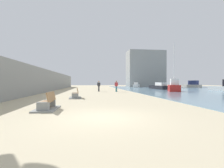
# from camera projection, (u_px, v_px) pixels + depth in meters

# --- Properties ---
(ground_plane) EXTENTS (120.00, 120.00, 0.00)m
(ground_plane) POSITION_uv_depth(u_px,v_px,m) (94.00, 92.00, 24.90)
(ground_plane) COLOR #C6B793
(seawall) EXTENTS (0.80, 64.00, 3.46)m
(seawall) POSITION_uv_depth(u_px,v_px,m) (42.00, 81.00, 23.91)
(seawall) COLOR gray
(seawall) RESTS_ON ground
(bench_near) EXTENTS (1.12, 2.11, 0.98)m
(bench_near) POSITION_uv_depth(u_px,v_px,m) (47.00, 105.00, 9.02)
(bench_near) COLOR gray
(bench_near) RESTS_ON ground
(bench_far) EXTENTS (1.26, 2.18, 0.98)m
(bench_far) POSITION_uv_depth(u_px,v_px,m) (75.00, 96.00, 15.69)
(bench_far) COLOR gray
(bench_far) RESTS_ON ground
(person_walking) EXTENTS (0.53, 0.24, 1.76)m
(person_walking) POSITION_uv_depth(u_px,v_px,m) (116.00, 85.00, 25.81)
(person_walking) COLOR teal
(person_walking) RESTS_ON ground
(person_standing) EXTENTS (0.51, 0.26, 1.73)m
(person_standing) POSITION_uv_depth(u_px,v_px,m) (99.00, 85.00, 26.91)
(person_standing) COLOR #333338
(person_standing) RESTS_ON ground
(boat_nearest) EXTENTS (3.11, 7.20, 2.02)m
(boat_nearest) POSITION_uv_depth(u_px,v_px,m) (191.00, 85.00, 51.07)
(boat_nearest) COLOR beige
(boat_nearest) RESTS_ON water_bay
(boat_far_left) EXTENTS (3.10, 4.67, 1.46)m
(boat_far_left) POSITION_uv_depth(u_px,v_px,m) (136.00, 85.00, 47.83)
(boat_far_left) COLOR white
(boat_far_left) RESTS_ON water_bay
(boat_far_right) EXTENTS (2.99, 4.32, 8.00)m
(boat_far_right) POSITION_uv_depth(u_px,v_px,m) (174.00, 86.00, 26.82)
(boat_far_right) COLOR red
(boat_far_right) RESTS_ON water_bay
(boat_mid_bay) EXTENTS (1.84, 7.25, 1.43)m
(boat_mid_bay) POSITION_uv_depth(u_px,v_px,m) (159.00, 87.00, 36.01)
(boat_mid_bay) COLOR black
(boat_mid_bay) RESTS_ON water_bay
(harbor_building) EXTENTS (12.00, 6.00, 11.82)m
(harbor_building) POSITION_uv_depth(u_px,v_px,m) (145.00, 69.00, 54.86)
(harbor_building) COLOR gray
(harbor_building) RESTS_ON ground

